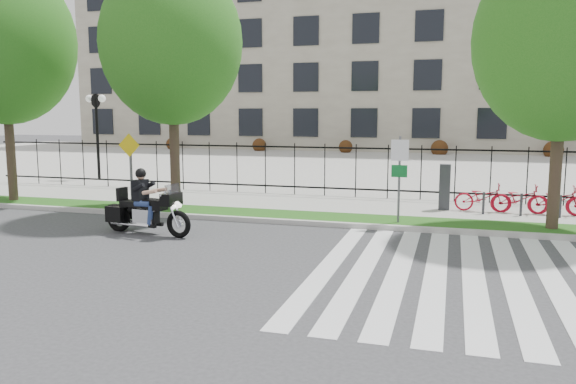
# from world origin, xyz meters

# --- Properties ---
(ground) EXTENTS (120.00, 120.00, 0.00)m
(ground) POSITION_xyz_m (0.00, 0.00, 0.00)
(ground) COLOR #343436
(ground) RESTS_ON ground
(curb) EXTENTS (60.00, 0.20, 0.15)m
(curb) POSITION_xyz_m (0.00, 4.10, 0.07)
(curb) COLOR #ADAAA3
(curb) RESTS_ON ground
(grass_verge) EXTENTS (60.00, 1.50, 0.15)m
(grass_verge) POSITION_xyz_m (0.00, 4.95, 0.07)
(grass_verge) COLOR #195916
(grass_verge) RESTS_ON ground
(sidewalk) EXTENTS (60.00, 3.50, 0.15)m
(sidewalk) POSITION_xyz_m (0.00, 7.45, 0.07)
(sidewalk) COLOR gray
(sidewalk) RESTS_ON ground
(plaza) EXTENTS (80.00, 34.00, 0.10)m
(plaza) POSITION_xyz_m (0.00, 25.00, 0.05)
(plaza) COLOR gray
(plaza) RESTS_ON ground
(crosswalk_stripes) EXTENTS (5.70, 8.00, 0.01)m
(crosswalk_stripes) POSITION_xyz_m (4.83, 0.00, 0.01)
(crosswalk_stripes) COLOR silver
(crosswalk_stripes) RESTS_ON ground
(iron_fence) EXTENTS (30.00, 0.06, 2.00)m
(iron_fence) POSITION_xyz_m (0.00, 9.20, 1.15)
(iron_fence) COLOR black
(iron_fence) RESTS_ON sidewalk
(office_building) EXTENTS (60.00, 21.90, 20.15)m
(office_building) POSITION_xyz_m (0.00, 44.92, 9.97)
(office_building) COLOR gray
(office_building) RESTS_ON ground
(lamp_post_left) EXTENTS (1.06, 0.70, 4.25)m
(lamp_post_left) POSITION_xyz_m (-12.00, 12.00, 3.21)
(lamp_post_left) COLOR black
(lamp_post_left) RESTS_ON ground
(street_tree_0) EXTENTS (5.01, 5.01, 8.49)m
(street_tree_0) POSITION_xyz_m (-10.71, 4.95, 5.75)
(street_tree_0) COLOR #35271D
(street_tree_0) RESTS_ON grass_verge
(street_tree_1) EXTENTS (4.57, 4.57, 8.01)m
(street_tree_1) POSITION_xyz_m (-4.11, 4.95, 5.52)
(street_tree_1) COLOR #35271D
(street_tree_1) RESTS_ON grass_verge
(street_tree_2) EXTENTS (4.71, 4.71, 7.79)m
(street_tree_2) POSITION_xyz_m (7.40, 4.95, 5.23)
(street_tree_2) COLOR #35271D
(street_tree_2) RESTS_ON grass_verge
(bike_share_station) EXTENTS (7.75, 0.84, 1.50)m
(bike_share_station) POSITION_xyz_m (8.34, 7.20, 0.62)
(bike_share_station) COLOR #2D2D33
(bike_share_station) RESTS_ON sidewalk
(sign_pole_regulatory) EXTENTS (0.50, 0.09, 2.50)m
(sign_pole_regulatory) POSITION_xyz_m (3.24, 4.58, 1.74)
(sign_pole_regulatory) COLOR #59595B
(sign_pole_regulatory) RESTS_ON grass_verge
(sign_pole_warning) EXTENTS (0.78, 0.09, 2.49)m
(sign_pole_warning) POSITION_xyz_m (-5.56, 4.58, 1.74)
(sign_pole_warning) COLOR #59595B
(sign_pole_warning) RESTS_ON grass_verge
(motorcycle_rider) EXTENTS (2.82, 1.03, 2.19)m
(motorcycle_rider) POSITION_xyz_m (-3.29, 1.69, 0.73)
(motorcycle_rider) COLOR black
(motorcycle_rider) RESTS_ON ground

